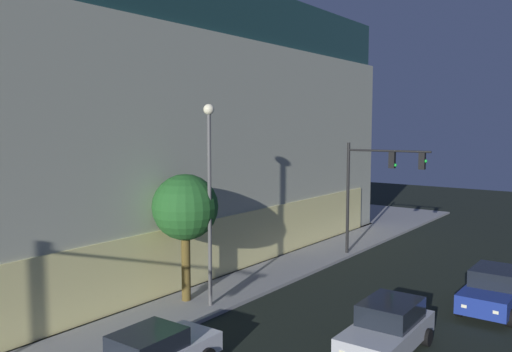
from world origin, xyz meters
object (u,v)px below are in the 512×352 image
object	(u,v)px
traffic_light_far_corner	(377,177)
street_lamp_sidewalk	(209,181)
modern_building	(77,129)
sidewalk_tree	(185,208)
car_blue	(494,290)
car_silver	(388,327)

from	to	relation	value
traffic_light_far_corner	street_lamp_sidewalk	size ratio (longest dim) A/B	0.78
modern_building	sidewalk_tree	distance (m)	12.53
car_blue	traffic_light_far_corner	bearing A→B (deg)	55.96
street_lamp_sidewalk	car_silver	world-z (taller)	street_lamp_sidewalk
traffic_light_far_corner	car_blue	bearing A→B (deg)	-124.04
modern_building	sidewalk_tree	size ratio (longest dim) A/B	6.82
car_silver	traffic_light_far_corner	bearing A→B (deg)	25.72
car_silver	street_lamp_sidewalk	bearing A→B (deg)	93.40
street_lamp_sidewalk	sidewalk_tree	distance (m)	1.74
street_lamp_sidewalk	car_blue	bearing A→B (deg)	-54.52
street_lamp_sidewalk	sidewalk_tree	world-z (taller)	street_lamp_sidewalk
traffic_light_far_corner	sidewalk_tree	bearing A→B (deg)	164.22
traffic_light_far_corner	car_silver	size ratio (longest dim) A/B	1.47
traffic_light_far_corner	street_lamp_sidewalk	bearing A→B (deg)	169.76
traffic_light_far_corner	sidewalk_tree	world-z (taller)	traffic_light_far_corner
modern_building	car_silver	world-z (taller)	modern_building
sidewalk_tree	car_silver	bearing A→B (deg)	-86.11
sidewalk_tree	car_silver	distance (m)	9.41
car_blue	sidewalk_tree	bearing A→B (deg)	122.80
sidewalk_tree	street_lamp_sidewalk	bearing A→B (deg)	-83.08
modern_building	traffic_light_far_corner	world-z (taller)	modern_building
modern_building	traffic_light_far_corner	bearing A→B (deg)	-59.29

